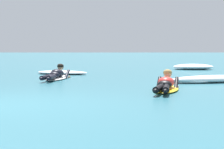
{
  "coord_description": "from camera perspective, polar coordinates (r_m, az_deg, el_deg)",
  "views": [
    {
      "loc": [
        1.98,
        -7.68,
        1.06
      ],
      "look_at": [
        1.95,
        4.08,
        0.28
      ],
      "focal_mm": 68.09,
      "sensor_mm": 36.0,
      "label": 1
    }
  ],
  "objects": [
    {
      "name": "surfer_far",
      "position": [
        13.73,
        -7.36,
        -0.09
      ],
      "size": [
        0.78,
        2.53,
        0.54
      ],
      "color": "white",
      "rests_on": "ground"
    },
    {
      "name": "whitewater_back",
      "position": [
        12.9,
        14.12,
        -0.6
      ],
      "size": [
        3.05,
        1.4,
        0.22
      ],
      "color": "white",
      "rests_on": "ground"
    },
    {
      "name": "whitewater_mid_right",
      "position": [
        20.01,
        11.01,
        1.01
      ],
      "size": [
        1.93,
        1.34,
        0.26
      ],
      "color": "white",
      "rests_on": "ground"
    },
    {
      "name": "whitewater_front",
      "position": [
        16.39,
        -6.55,
        0.27
      ],
      "size": [
        2.26,
        1.63,
        0.14
      ],
      "color": "white",
      "rests_on": "ground"
    },
    {
      "name": "surfer_near",
      "position": [
        10.22,
        7.36,
        -1.42
      ],
      "size": [
        0.98,
        2.46,
        0.55
      ],
      "color": "yellow",
      "rests_on": "ground"
    },
    {
      "name": "ground_plane",
      "position": [
        17.82,
        -6.24,
        0.33
      ],
      "size": [
        120.0,
        120.0,
        0.0
      ],
      "primitive_type": "plane",
      "color": "#2D6B7A"
    }
  ]
}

